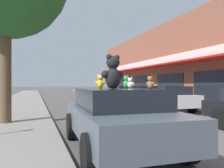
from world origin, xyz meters
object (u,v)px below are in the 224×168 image
Objects in this scene: plush_art_car at (118,116)px; teddy_bear_green at (126,82)px; teddy_bear_white at (130,83)px; parked_car_far_center at (162,97)px; teddy_bear_pink at (116,83)px; teddy_bear_giant at (113,72)px; teddy_bear_brown at (150,83)px; teddy_bear_yellow at (100,82)px; parked_car_far_right at (124,93)px.

plush_art_car is 11.81× the size of teddy_bear_green.
teddy_bear_white is 0.06× the size of parked_car_far_center.
teddy_bear_white is at bearing -168.27° from teddy_bear_green.
teddy_bear_green is (0.29, -0.06, 0.03)m from teddy_bear_pink.
teddy_bear_pink is at bearing -132.92° from parked_car_far_center.
teddy_bear_giant reaches higher than teddy_bear_pink.
teddy_bear_white is 0.13m from teddy_bear_green.
teddy_bear_brown reaches higher than teddy_bear_white.
teddy_bear_white is 0.93m from teddy_bear_yellow.
parked_car_far_center is (4.35, 5.05, -0.77)m from teddy_bear_green.
teddy_bear_green is at bearing -19.30° from teddy_bear_white.
teddy_bear_giant is 1.13m from teddy_bear_green.
plush_art_car reaches higher than parked_car_far_center.
teddy_bear_yellow is (-0.25, 0.63, 0.80)m from plush_art_car.
teddy_bear_giant is at bearing 156.02° from plush_art_car.
teddy_bear_green is 0.99× the size of teddy_bear_yellow.
teddy_bear_green reaches higher than parked_car_far_center.
teddy_bear_giant is 1.11m from teddy_bear_white.
parked_car_far_right is at bearing -75.90° from teddy_bear_white.
teddy_bear_yellow is at bearing 85.86° from teddy_bear_green.
teddy_bear_giant reaches higher than plush_art_car.
parked_car_far_right is (5.05, 11.44, -1.02)m from teddy_bear_giant.
teddy_bear_pink is 0.40m from teddy_bear_white.
parked_car_far_center is at bearing -62.97° from teddy_bear_brown.
teddy_bear_giant is 2.71× the size of teddy_bear_brown.
teddy_bear_yellow reaches higher than teddy_bear_green.
teddy_bear_white is at bearing 52.94° from plush_art_car.
plush_art_car is 1.35m from teddy_bear_green.
plush_art_car is at bearing 129.06° from teddy_bear_yellow.
parked_car_far_center is 1.04× the size of parked_car_far_right.
teddy_bear_giant is 7.83m from parked_car_far_center.
teddy_bear_brown reaches higher than parked_car_far_right.
plush_art_car is 11.67× the size of teddy_bear_yellow.
parked_car_far_right is at bearing -97.96° from teddy_bear_yellow.
parked_car_far_center is at bearing -116.66° from teddy_bear_yellow.
teddy_bear_yellow is 12.07m from parked_car_far_right.
teddy_bear_pink is 0.30m from teddy_bear_green.
teddy_bear_green reaches higher than teddy_bear_white.
teddy_bear_white reaches higher than parked_car_far_center.
teddy_bear_yellow is 7.48m from parked_car_far_center.
teddy_bear_white is 0.83× the size of teddy_bear_yellow.
teddy_bear_green is (-0.07, 1.21, 0.03)m from teddy_bear_brown.
teddy_bear_green is at bearing 113.32° from teddy_bear_pink.
plush_art_car is at bearing 36.82° from teddy_bear_brown.
teddy_bear_giant reaches higher than parked_car_far_center.
teddy_bear_white is 6.73m from parked_car_far_center.
plush_art_car is 0.91× the size of parked_car_far_center.
teddy_bear_pink is 1.32m from teddy_bear_brown.
teddy_bear_white is 0.07× the size of parked_car_far_right.
teddy_bear_brown is 0.84× the size of teddy_bear_green.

